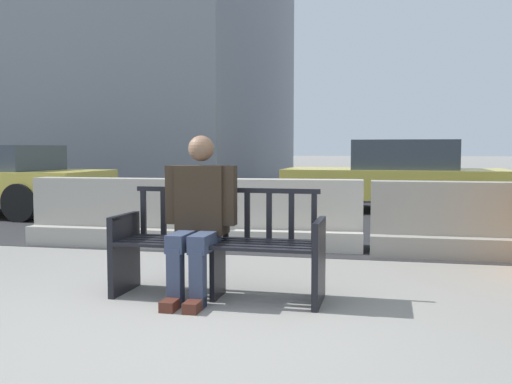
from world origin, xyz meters
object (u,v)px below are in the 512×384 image
Objects in this scene: seated_person at (198,213)px; jersey_barrier_left at (112,217)px; jersey_barrier_centre at (280,220)px; jersey_barrier_right at (461,226)px; street_bench at (219,249)px; car_taxi_near at (397,176)px.

seated_person is 2.97m from jersey_barrier_left.
jersey_barrier_centre is at bearing 4.99° from jersey_barrier_left.
jersey_barrier_left is at bearing -179.05° from jersey_barrier_right.
seated_person reaches higher than street_bench.
car_taxi_near reaches higher than jersey_barrier_left.
jersey_barrier_left is (-2.03, 2.22, -0.06)m from street_bench.
jersey_barrier_left is 6.03m from car_taxi_near.
jersey_barrier_left is at bearing -175.01° from jersey_barrier_centre.
car_taxi_near is at bearing 96.68° from jersey_barrier_right.
car_taxi_near is at bearing 76.81° from street_bench.
jersey_barrier_centre and jersey_barrier_left have the same top height.
car_taxi_near is (1.79, 7.04, -0.01)m from seated_person.
jersey_barrier_left is at bearing 129.53° from seated_person.
seated_person is at bearing -50.47° from jersey_barrier_left.
jersey_barrier_left is at bearing -127.52° from car_taxi_near.
car_taxi_near is at bearing 71.44° from jersey_barrier_centre.
seated_person is 3.33m from jersey_barrier_right.
jersey_barrier_left is 1.00× the size of jersey_barrier_right.
street_bench is 0.40× the size of car_taxi_near.
seated_person reaches higher than jersey_barrier_right.
car_taxi_near reaches higher than jersey_barrier_centre.
car_taxi_near is (1.54, 4.59, 0.34)m from jersey_barrier_centre.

